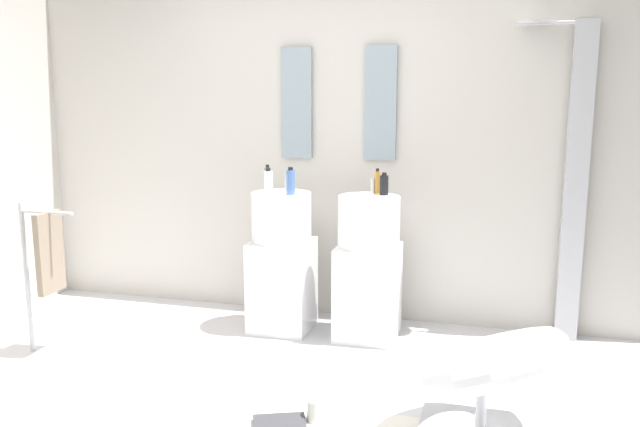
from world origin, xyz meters
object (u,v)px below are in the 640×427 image
object	(u,v)px
soap_bottle_black	(384,185)
lounge_chair	(483,374)
soap_bottle_green	(268,179)
magazine_charcoal	(280,425)
soap_bottle_amber	(377,182)
soap_bottle_white	(268,182)
pedestal_sink_left	(282,261)
towel_rack	(46,256)
shower_column	(574,177)
coffee_mug	(316,410)
soap_bottle_blue	(291,182)
pedestal_sink_right	(368,267)

from	to	relation	value
soap_bottle_black	lounge_chair	bearing A→B (deg)	-62.13
soap_bottle_green	soap_bottle_black	xyz separation A→B (m)	(0.78, 0.06, -0.02)
magazine_charcoal	soap_bottle_amber	bearing A→B (deg)	60.13
soap_bottle_white	pedestal_sink_left	bearing A→B (deg)	58.63
soap_bottle_green	towel_rack	bearing A→B (deg)	-144.65
shower_column	soap_bottle_black	size ratio (longest dim) A/B	13.95
coffee_mug	soap_bottle_amber	bearing A→B (deg)	87.62
coffee_mug	soap_bottle_white	world-z (taller)	soap_bottle_white
pedestal_sink_left	soap_bottle_white	world-z (taller)	soap_bottle_white
soap_bottle_amber	soap_bottle_black	distance (m)	0.07
soap_bottle_white	soap_bottle_black	world-z (taller)	soap_bottle_white
soap_bottle_white	towel_rack	bearing A→B (deg)	-149.62
soap_bottle_blue	shower_column	bearing A→B (deg)	11.84
magazine_charcoal	soap_bottle_blue	size ratio (longest dim) A/B	1.42
magazine_charcoal	coffee_mug	bearing A→B (deg)	14.71
magazine_charcoal	soap_bottle_green	bearing A→B (deg)	89.61
towel_rack	lounge_chair	bearing A→B (deg)	-8.91
shower_column	soap_bottle_green	distance (m)	1.98
towel_rack	magazine_charcoal	xyz separation A→B (m)	(1.67, -0.52, -0.61)
shower_column	coffee_mug	size ratio (longest dim) A/B	18.65
lounge_chair	soap_bottle_green	bearing A→B (deg)	140.04
shower_column	towel_rack	bearing A→B (deg)	-160.44
pedestal_sink_left	soap_bottle_blue	xyz separation A→B (m)	(0.09, -0.06, 0.56)
shower_column	soap_bottle_green	size ratio (longest dim) A/B	11.26
lounge_chair	soap_bottle_green	distance (m)	2.03
pedestal_sink_right	towel_rack	size ratio (longest dim) A/B	1.11
soap_bottle_green	coffee_mug	bearing A→B (deg)	-61.21
lounge_chair	coffee_mug	size ratio (longest dim) A/B	9.98
shower_column	soap_bottle_amber	size ratio (longest dim) A/B	12.24
lounge_chair	magazine_charcoal	xyz separation A→B (m)	(-0.94, -0.11, -0.33)
lounge_chair	soap_bottle_green	size ratio (longest dim) A/B	6.03
soap_bottle_white	pedestal_sink_right	bearing A→B (deg)	8.02
pedestal_sink_left	pedestal_sink_right	distance (m)	0.60
lounge_chair	soap_bottle_black	world-z (taller)	soap_bottle_black
soap_bottle_blue	lounge_chair	bearing A→B (deg)	-41.91
towel_rack	soap_bottle_amber	distance (m)	2.13
shower_column	pedestal_sink_left	bearing A→B (deg)	-170.47
lounge_chair	towel_rack	distance (m)	2.66
shower_column	soap_bottle_white	size ratio (longest dim) A/B	11.81
magazine_charcoal	soap_bottle_green	world-z (taller)	soap_bottle_green
pedestal_sink_right	lounge_chair	bearing A→B (deg)	-57.64
pedestal_sink_right	soap_bottle_white	distance (m)	0.86
coffee_mug	soap_bottle_blue	distance (m)	1.57
pedestal_sink_left	coffee_mug	distance (m)	1.39
pedestal_sink_left	soap_bottle_green	xyz separation A→B (m)	(-0.10, 0.02, 0.56)
soap_bottle_black	soap_bottle_blue	bearing A→B (deg)	-166.36
pedestal_sink_left	shower_column	bearing A→B (deg)	9.53
pedestal_sink_right	soap_bottle_green	distance (m)	0.89
magazine_charcoal	pedestal_sink_left	bearing A→B (deg)	85.99
soap_bottle_amber	shower_column	bearing A→B (deg)	8.41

